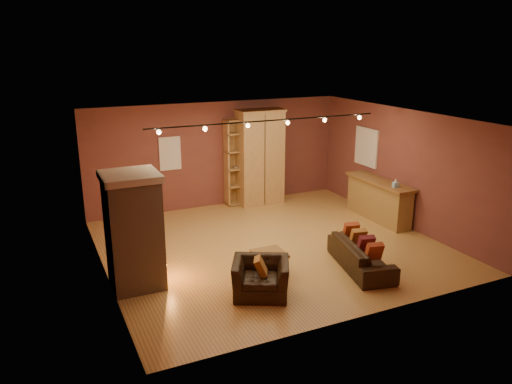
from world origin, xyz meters
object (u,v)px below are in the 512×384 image
bookcase (241,161)px  coffee_table (270,255)px  fireplace (134,231)px  loveseat (361,250)px  armoire (260,157)px  armchair (261,272)px  bar_counter (379,200)px

bookcase → coffee_table: size_ratio=3.92×
fireplace → loveseat: (4.14, -1.13, -0.68)m
bookcase → armoire: armoire is taller
armchair → fireplace: bearing=173.6°
fireplace → armchair: size_ratio=1.83×
armoire → armchair: armoire is taller
bookcase → armoire: (0.45, -0.21, 0.11)m
armoire → armchair: 5.36m
armoire → armchair: (-2.24, -4.79, -0.87)m
bookcase → bar_counter: bearing=-46.5°
fireplace → armoire: bearing=40.4°
armoire → loveseat: (0.00, -4.65, -0.92)m
bar_counter → coffee_table: (-3.85, -1.63, -0.14)m
bar_counter → fireplace: bearing=-170.7°
armoire → coffee_table: bearing=-112.9°
bookcase → armchair: bookcase is taller
loveseat → armchair: (-2.24, -0.14, 0.05)m
armchair → armoire: bearing=92.3°
armoire → armchair: bearing=-115.1°
bar_counter → armchair: (-4.35, -2.29, -0.09)m
fireplace → bookcase: bearing=45.4°
loveseat → armchair: armchair is taller
armoire → bookcase: bearing=155.6°
bookcase → loveseat: size_ratio=1.22×
bar_counter → armchair: 4.92m
bookcase → bar_counter: (2.56, -2.70, -0.68)m
fireplace → bar_counter: 6.35m
bookcase → armchair: (-1.79, -5.00, -0.76)m
armoire → loveseat: bearing=-90.0°
armoire → loveseat: armoire is taller
loveseat → armoire: bearing=12.9°
bar_counter → armoire: bearing=130.2°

